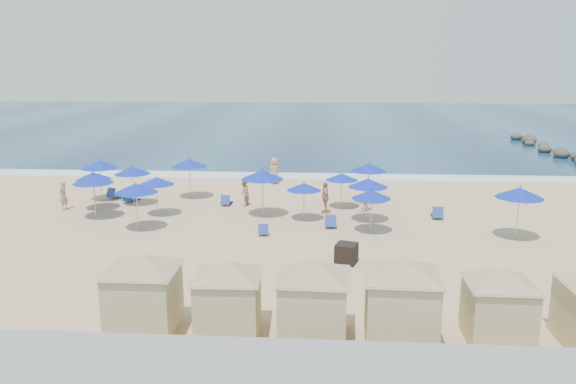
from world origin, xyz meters
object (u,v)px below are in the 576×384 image
at_px(umbrella_5, 262,175).
at_px(umbrella_11, 520,193).
at_px(umbrella_0, 93,176).
at_px(umbrella_6, 304,187).
at_px(umbrella_12, 156,181).
at_px(beachgoer_3, 365,195).
at_px(cabana_1, 228,289).
at_px(cabana_3, 402,290).
at_px(umbrella_3, 136,188).
at_px(umbrella_8, 371,194).
at_px(umbrella_2, 132,170).
at_px(rock_jetty, 567,155).
at_px(cabana_2, 313,290).
at_px(umbrella_7, 342,177).
at_px(cabana_0, 143,283).
at_px(umbrella_9, 369,167).
at_px(umbrella_4, 189,163).
at_px(beachgoer_4, 274,171).
at_px(beachgoer_2, 325,197).
at_px(trash_bin, 346,253).
at_px(umbrella_13, 99,164).
at_px(cabana_4, 499,296).
at_px(umbrella_1, 93,179).
at_px(beachgoer_1, 244,193).
at_px(umbrella_10, 368,183).
at_px(beachgoer_0, 63,195).

distance_m(umbrella_5, umbrella_11, 13.21).
bearing_deg(umbrella_0, umbrella_6, -6.73).
xyz_separation_m(umbrella_12, beachgoer_3, (11.64, 1.67, -1.04)).
distance_m(cabana_1, cabana_3, 5.36).
relative_size(umbrella_3, umbrella_8, 1.10).
relative_size(umbrella_2, umbrella_8, 1.07).
relative_size(rock_jetty, cabana_2, 6.00).
xyz_separation_m(umbrella_7, beachgoer_3, (1.33, -0.63, -0.94)).
xyz_separation_m(cabana_0, umbrella_9, (8.33, 17.44, 0.58)).
distance_m(umbrella_2, umbrella_4, 3.59).
bearing_deg(umbrella_8, umbrella_12, 167.87).
xyz_separation_m(umbrella_5, beachgoer_4, (-0.12, 8.59, -1.42)).
bearing_deg(cabana_1, beachgoer_2, 78.56).
bearing_deg(trash_bin, umbrella_0, 167.39).
bearing_deg(beachgoer_3, umbrella_13, -57.22).
xyz_separation_m(umbrella_2, umbrella_12, (2.14, -2.24, -0.15)).
bearing_deg(cabana_4, umbrella_9, 98.79).
distance_m(cabana_2, umbrella_1, 17.97).
distance_m(umbrella_12, beachgoer_1, 5.28).
bearing_deg(umbrella_7, umbrella_10, -64.42).
xyz_separation_m(umbrella_3, beachgoer_2, (9.57, 3.91, -1.27)).
bearing_deg(trash_bin, umbrella_5, 137.79).
bearing_deg(cabana_4, cabana_1, -179.64).
bearing_deg(rock_jetty, umbrella_5, -140.53).
distance_m(umbrella_13, beachgoer_2, 14.14).
bearing_deg(beachgoer_3, cabana_1, 19.39).
distance_m(umbrella_0, beachgoer_0, 2.15).
bearing_deg(umbrella_9, umbrella_3, -151.72).
height_order(rock_jetty, umbrella_12, umbrella_12).
xyz_separation_m(cabana_0, umbrella_13, (-8.20, 16.93, 0.66)).
distance_m(umbrella_4, umbrella_5, 6.42).
bearing_deg(beachgoer_4, umbrella_9, 96.42).
distance_m(umbrella_9, beachgoer_2, 3.94).
relative_size(cabana_2, umbrella_13, 1.70).
xyz_separation_m(cabana_4, umbrella_13, (-19.22, 16.91, 0.80)).
relative_size(umbrella_12, beachgoer_0, 1.32).
bearing_deg(rock_jetty, umbrella_0, -150.41).
height_order(umbrella_7, beachgoer_2, umbrella_7).
height_order(cabana_1, umbrella_7, cabana_1).
bearing_deg(beachgoer_1, umbrella_0, -69.26).
distance_m(rock_jetty, trash_bin, 34.54).
bearing_deg(beachgoer_4, umbrella_12, 12.73).
distance_m(umbrella_2, beachgoer_0, 4.15).
relative_size(umbrella_0, beachgoer_3, 1.23).
distance_m(umbrella_1, umbrella_4, 6.50).
relative_size(umbrella_9, umbrella_10, 1.03).
distance_m(cabana_4, umbrella_13, 25.61).
relative_size(cabana_0, umbrella_13, 1.71).
distance_m(umbrella_0, umbrella_12, 4.15).
bearing_deg(beachgoer_0, cabana_1, 49.54).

